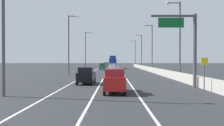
{
  "coord_description": "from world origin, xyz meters",
  "views": [
    {
      "loc": [
        -0.45,
        -2.17,
        2.79
      ],
      "look_at": [
        -0.79,
        53.5,
        2.12
      ],
      "focal_mm": 38.6,
      "sensor_mm": 36.0,
      "label": 1
    }
  ],
  "objects_px": {
    "car_yellow_2": "(113,65)",
    "car_white_5": "(112,68)",
    "speed_advisory_sign": "(204,72)",
    "lamp_post_right_second": "(178,35)",
    "lamp_post_left_mid": "(70,41)",
    "lamp_post_left_far": "(86,48)",
    "box_truck": "(113,63)",
    "lamp_post_right_fourth": "(141,49)",
    "lamp_post_right_third": "(151,45)",
    "lamp_post_right_fifth": "(135,52)",
    "lamp_post_left_near": "(6,12)",
    "car_gray_1": "(106,65)",
    "car_red_4": "(114,81)",
    "car_green_3": "(102,66)",
    "car_black_0": "(86,76)",
    "overhead_sign_gantry": "(188,41)"
  },
  "relations": [
    {
      "from": "lamp_post_left_far",
      "to": "car_green_3",
      "type": "xyz_separation_m",
      "value": [
        5.04,
        -1.67,
        -5.52
      ]
    },
    {
      "from": "lamp_post_left_near",
      "to": "car_green_3",
      "type": "distance_m",
      "value": 53.9
    },
    {
      "from": "lamp_post_right_fourth",
      "to": "lamp_post_left_far",
      "type": "distance_m",
      "value": 19.21
    },
    {
      "from": "lamp_post_left_mid",
      "to": "car_white_5",
      "type": "bearing_deg",
      "value": 45.87
    },
    {
      "from": "lamp_post_right_fourth",
      "to": "car_green_3",
      "type": "distance_m",
      "value": 16.64
    },
    {
      "from": "car_green_3",
      "to": "car_white_5",
      "type": "distance_m",
      "value": 17.79
    },
    {
      "from": "speed_advisory_sign",
      "to": "lamp_post_left_near",
      "type": "height_order",
      "value": "lamp_post_left_near"
    },
    {
      "from": "car_green_3",
      "to": "car_yellow_2",
      "type": "bearing_deg",
      "value": 81.97
    },
    {
      "from": "lamp_post_right_third",
      "to": "car_yellow_2",
      "type": "bearing_deg",
      "value": 104.85
    },
    {
      "from": "overhead_sign_gantry",
      "to": "lamp_post_left_near",
      "type": "bearing_deg",
      "value": -158.63
    },
    {
      "from": "lamp_post_right_fourth",
      "to": "car_gray_1",
      "type": "distance_m",
      "value": 18.03
    },
    {
      "from": "overhead_sign_gantry",
      "to": "lamp_post_right_third",
      "type": "height_order",
      "value": "lamp_post_right_third"
    },
    {
      "from": "lamp_post_right_fourth",
      "to": "car_green_3",
      "type": "height_order",
      "value": "lamp_post_right_fourth"
    },
    {
      "from": "lamp_post_left_far",
      "to": "overhead_sign_gantry",
      "type": "bearing_deg",
      "value": -71.95
    },
    {
      "from": "lamp_post_right_second",
      "to": "lamp_post_right_third",
      "type": "distance_m",
      "value": 22.95
    },
    {
      "from": "lamp_post_right_fifth",
      "to": "box_truck",
      "type": "distance_m",
      "value": 25.17
    },
    {
      "from": "lamp_post_right_fourth",
      "to": "lamp_post_right_fifth",
      "type": "xyz_separation_m",
      "value": [
        0.04,
        22.94,
        0.0
      ]
    },
    {
      "from": "overhead_sign_gantry",
      "to": "speed_advisory_sign",
      "type": "distance_m",
      "value": 4.49
    },
    {
      "from": "car_black_0",
      "to": "car_gray_1",
      "type": "distance_m",
      "value": 65.34
    },
    {
      "from": "lamp_post_left_mid",
      "to": "car_green_3",
      "type": "distance_m",
      "value": 26.91
    },
    {
      "from": "lamp_post_right_second",
      "to": "car_white_5",
      "type": "distance_m",
      "value": 21.98
    },
    {
      "from": "lamp_post_right_fifth",
      "to": "car_gray_1",
      "type": "relative_size",
      "value": 2.7
    },
    {
      "from": "lamp_post_right_fourth",
      "to": "car_red_4",
      "type": "xyz_separation_m",
      "value": [
        -9.16,
        -60.7,
        -5.45
      ]
    },
    {
      "from": "lamp_post_left_mid",
      "to": "lamp_post_right_fifth",
      "type": "bearing_deg",
      "value": 73.19
    },
    {
      "from": "car_black_0",
      "to": "car_gray_1",
      "type": "relative_size",
      "value": 0.97
    },
    {
      "from": "lamp_post_right_fifth",
      "to": "car_white_5",
      "type": "relative_size",
      "value": 2.43
    },
    {
      "from": "lamp_post_right_third",
      "to": "car_green_3",
      "type": "distance_m",
      "value": 19.17
    },
    {
      "from": "overhead_sign_gantry",
      "to": "lamp_post_right_fifth",
      "type": "relative_size",
      "value": 0.66
    },
    {
      "from": "speed_advisory_sign",
      "to": "lamp_post_left_far",
      "type": "bearing_deg",
      "value": 107.41
    },
    {
      "from": "car_red_4",
      "to": "box_truck",
      "type": "height_order",
      "value": "box_truck"
    },
    {
      "from": "lamp_post_left_near",
      "to": "car_gray_1",
      "type": "bearing_deg",
      "value": 85.91
    },
    {
      "from": "lamp_post_right_fifth",
      "to": "lamp_post_left_near",
      "type": "xyz_separation_m",
      "value": [
        -17.48,
        -85.77,
        0.0
      ]
    },
    {
      "from": "overhead_sign_gantry",
      "to": "box_truck",
      "type": "distance_m",
      "value": 57.31
    },
    {
      "from": "box_truck",
      "to": "lamp_post_left_near",
      "type": "bearing_deg",
      "value": -97.24
    },
    {
      "from": "lamp_post_right_second",
      "to": "car_yellow_2",
      "type": "bearing_deg",
      "value": 99.51
    },
    {
      "from": "speed_advisory_sign",
      "to": "lamp_post_right_fifth",
      "type": "bearing_deg",
      "value": 89.14
    },
    {
      "from": "car_yellow_2",
      "to": "car_white_5",
      "type": "xyz_separation_m",
      "value": [
        -0.01,
        -39.32,
        -0.03
      ]
    },
    {
      "from": "lamp_post_right_second",
      "to": "car_black_0",
      "type": "relative_size",
      "value": 2.77
    },
    {
      "from": "lamp_post_left_near",
      "to": "lamp_post_left_far",
      "type": "xyz_separation_m",
      "value": [
        -0.13,
        55.06,
        0.0
      ]
    },
    {
      "from": "lamp_post_right_third",
      "to": "lamp_post_left_near",
      "type": "height_order",
      "value": "same"
    },
    {
      "from": "car_gray_1",
      "to": "car_red_4",
      "type": "xyz_separation_m",
      "value": [
        2.91,
        -72.9,
        0.05
      ]
    },
    {
      "from": "lamp_post_left_mid",
      "to": "lamp_post_left_far",
      "type": "distance_m",
      "value": 27.53
    },
    {
      "from": "box_truck",
      "to": "lamp_post_right_fourth",
      "type": "bearing_deg",
      "value": -0.41
    },
    {
      "from": "lamp_post_left_mid",
      "to": "car_white_5",
      "type": "xyz_separation_m",
      "value": [
        8.08,
        8.33,
        -5.48
      ]
    },
    {
      "from": "lamp_post_right_third",
      "to": "car_gray_1",
      "type": "relative_size",
      "value": 2.7
    },
    {
      "from": "speed_advisory_sign",
      "to": "lamp_post_right_third",
      "type": "xyz_separation_m",
      "value": [
        1.1,
        37.04,
        4.71
      ]
    },
    {
      "from": "speed_advisory_sign",
      "to": "lamp_post_right_second",
      "type": "height_order",
      "value": "lamp_post_right_second"
    },
    {
      "from": "lamp_post_right_fourth",
      "to": "lamp_post_left_near",
      "type": "height_order",
      "value": "same"
    },
    {
      "from": "lamp_post_right_second",
      "to": "car_white_5",
      "type": "relative_size",
      "value": 2.43
    },
    {
      "from": "lamp_post_right_third",
      "to": "car_black_0",
      "type": "relative_size",
      "value": 2.77
    }
  ]
}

